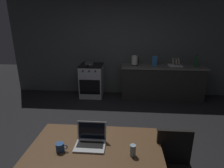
{
  "coord_description": "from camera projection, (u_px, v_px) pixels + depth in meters",
  "views": [
    {
      "loc": [
        0.33,
        -2.57,
        1.98
      ],
      "look_at": [
        0.05,
        1.0,
        0.79
      ],
      "focal_mm": 30.04,
      "sensor_mm": 36.0,
      "label": 1
    }
  ],
  "objects": [
    {
      "name": "ground_plane",
      "position": [
        104.0,
        148.0,
        3.08
      ],
      "size": [
        12.0,
        12.0,
        0.0
      ],
      "primitive_type": "plane",
      "color": "black"
    },
    {
      "name": "back_wall",
      "position": [
        126.0,
        46.0,
        5.14
      ],
      "size": [
        6.4,
        0.1,
        2.68
      ],
      "primitive_type": "cube",
      "color": "#4D514F",
      "rests_on": "ground_plane"
    },
    {
      "name": "kitchen_counter",
      "position": [
        161.0,
        82.0,
        5.02
      ],
      "size": [
        2.16,
        0.64,
        0.9
      ],
      "color": "#282623",
      "rests_on": "ground_plane"
    },
    {
      "name": "stove_oven",
      "position": [
        92.0,
        80.0,
        5.16
      ],
      "size": [
        0.6,
        0.62,
        0.9
      ],
      "color": "#B7BABF",
      "rests_on": "ground_plane"
    },
    {
      "name": "dining_table",
      "position": [
        95.0,
        152.0,
        2.0
      ],
      "size": [
        1.4,
        0.85,
        0.72
      ],
      "color": "brown",
      "rests_on": "ground_plane"
    },
    {
      "name": "chair",
      "position": [
        174.0,
        166.0,
        2.01
      ],
      "size": [
        0.4,
        0.4,
        0.88
      ],
      "rotation": [
        0.0,
        0.0,
        -0.02
      ],
      "color": "black",
      "rests_on": "ground_plane"
    },
    {
      "name": "laptop",
      "position": [
        91.0,
        141.0,
        2.01
      ],
      "size": [
        0.32,
        0.25,
        0.23
      ],
      "rotation": [
        0.0,
        0.0,
        0.22
      ],
      "color": "silver",
      "rests_on": "dining_table"
    },
    {
      "name": "electric_kettle",
      "position": [
        135.0,
        61.0,
        4.89
      ],
      "size": [
        0.19,
        0.17,
        0.26
      ],
      "color": "black",
      "rests_on": "kitchen_counter"
    },
    {
      "name": "bottle",
      "position": [
        196.0,
        61.0,
        4.72
      ],
      "size": [
        0.08,
        0.08,
        0.3
      ],
      "color": "#19592D",
      "rests_on": "kitchen_counter"
    },
    {
      "name": "frying_pan",
      "position": [
        89.0,
        64.0,
        4.99
      ],
      "size": [
        0.23,
        0.4,
        0.05
      ],
      "color": "gray",
      "rests_on": "stove_oven"
    },
    {
      "name": "coffee_mug",
      "position": [
        60.0,
        147.0,
        1.91
      ],
      "size": [
        0.12,
        0.08,
        0.09
      ],
      "color": "#264C8C",
      "rests_on": "dining_table"
    },
    {
      "name": "drinking_glass",
      "position": [
        133.0,
        150.0,
        1.84
      ],
      "size": [
        0.06,
        0.06,
        0.12
      ],
      "color": "#99B7C6",
      "rests_on": "dining_table"
    },
    {
      "name": "cereal_box",
      "position": [
        155.0,
        61.0,
        4.87
      ],
      "size": [
        0.13,
        0.05,
        0.25
      ],
      "color": "#3372B2",
      "rests_on": "kitchen_counter"
    },
    {
      "name": "dish_rack",
      "position": [
        175.0,
        64.0,
        4.84
      ],
      "size": [
        0.34,
        0.26,
        0.21
      ],
      "color": "silver",
      "rests_on": "kitchen_counter"
    }
  ]
}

